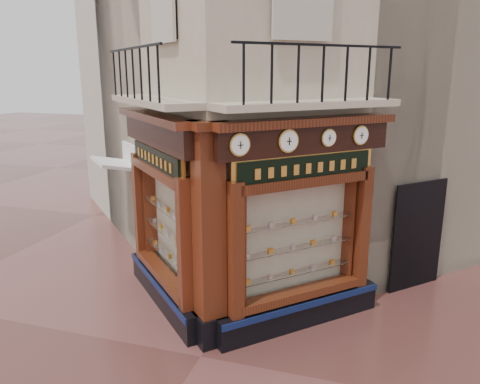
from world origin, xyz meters
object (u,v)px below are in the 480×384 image
at_px(clock_d, 361,135).
at_px(clock_b, 288,141).
at_px(clock_a, 240,145).
at_px(clock_c, 329,138).
at_px(signboard_right, 306,168).
at_px(awning, 120,258).
at_px(corner_pilaster, 209,240).
at_px(signboard_left, 156,159).

bearing_deg(clock_d, clock_b, -180.00).
xyz_separation_m(clock_a, clock_c, (1.24, 1.24, 0.00)).
bearing_deg(clock_b, clock_c, -0.00).
relative_size(clock_c, signboard_right, 0.15).
relative_size(clock_d, awning, 0.24).
distance_m(corner_pilaster, clock_c, 2.74).
relative_size(clock_c, clock_d, 0.89).
bearing_deg(clock_b, corner_pilaster, 161.59).
bearing_deg(clock_c, signboard_right, 163.56).
bearing_deg(signboard_right, awning, 114.25).
height_order(corner_pilaster, signboard_left, corner_pilaster).
xyz_separation_m(clock_c, clock_d, (0.52, 0.52, -0.00)).
bearing_deg(corner_pilaster, clock_a, -49.41).
distance_m(corner_pilaster, clock_a, 1.76).
bearing_deg(signboard_right, corner_pilaster, 169.75).
bearing_deg(clock_c, clock_d, 0.00).
xyz_separation_m(clock_a, clock_b, (0.65, 0.65, 0.00)).
height_order(clock_d, signboard_left, clock_d).
height_order(clock_c, awning, clock_c).
bearing_deg(signboard_right, signboard_left, 135.00).
bearing_deg(clock_a, signboard_right, 4.57).
relative_size(clock_b, signboard_left, 0.19).
height_order(corner_pilaster, clock_a, corner_pilaster).
bearing_deg(clock_d, corner_pilaster, 171.49).
distance_m(clock_b, clock_d, 1.57).
bearing_deg(clock_a, clock_b, 0.00).
bearing_deg(clock_b, awning, 109.25).
xyz_separation_m(corner_pilaster, clock_d, (2.32, 1.72, 1.67)).
bearing_deg(clock_c, signboard_left, 138.27).
xyz_separation_m(awning, signboard_right, (5.12, -1.94, 3.10)).
bearing_deg(awning, signboard_left, -176.41).
xyz_separation_m(corner_pilaster, signboard_right, (1.46, 1.01, 1.15)).
relative_size(clock_b, awning, 0.27).
bearing_deg(awning, clock_a, -170.38).
relative_size(clock_a, awning, 0.26).
relative_size(clock_b, clock_d, 1.12).
height_order(corner_pilaster, clock_b, corner_pilaster).
distance_m(clock_d, signboard_right, 1.23).
distance_m(awning, signboard_right, 6.30).
xyz_separation_m(clock_b, signboard_left, (-2.67, 0.41, -0.52)).
bearing_deg(clock_c, awning, 117.21).
bearing_deg(signboard_right, clock_a, -175.43).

